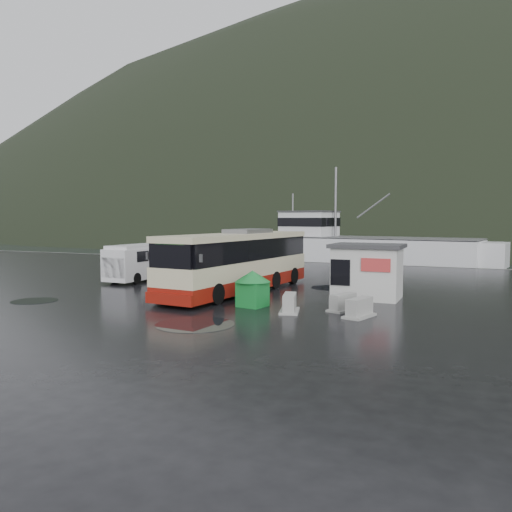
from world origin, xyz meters
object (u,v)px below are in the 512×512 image
at_px(jersey_barrier_b, 289,312).
at_px(ticket_kiosk, 367,298).
at_px(jersey_barrier_a, 343,311).
at_px(white_van, 142,280).
at_px(waste_bin_right, 253,306).
at_px(fishing_trawler, 363,256).
at_px(coach_bus, 239,292).
at_px(dome_tent, 174,300).
at_px(jersey_barrier_c, 359,317).
at_px(waste_bin_left, 234,295).

bearing_deg(jersey_barrier_b, ticket_kiosk, 66.02).
distance_m(ticket_kiosk, jersey_barrier_b, 5.38).
relative_size(ticket_kiosk, jersey_barrier_b, 2.23).
bearing_deg(jersey_barrier_a, jersey_barrier_b, -148.68).
relative_size(white_van, waste_bin_right, 3.45).
height_order(ticket_kiosk, fishing_trawler, fishing_trawler).
bearing_deg(white_van, waste_bin_right, -28.15).
relative_size(coach_bus, fishing_trawler, 0.44).
height_order(coach_bus, jersey_barrier_b, coach_bus).
height_order(coach_bus, jersey_barrier_a, coach_bus).
bearing_deg(ticket_kiosk, coach_bus, -174.84).
xyz_separation_m(ticket_kiosk, fishing_trawler, (-5.93, 26.96, 0.00)).
xyz_separation_m(white_van, ticket_kiosk, (14.30, -1.30, 0.00)).
distance_m(dome_tent, fishing_trawler, 31.26).
distance_m(jersey_barrier_a, fishing_trawler, 31.22).
bearing_deg(white_van, jersey_barrier_b, -26.32).
height_order(white_van, ticket_kiosk, ticket_kiosk).
xyz_separation_m(jersey_barrier_c, fishing_trawler, (-6.62, 31.75, 0.00)).
bearing_deg(waste_bin_left, waste_bin_right, -49.95).
relative_size(jersey_barrier_b, fishing_trawler, 0.06).
relative_size(dome_tent, jersey_barrier_b, 2.03).
xyz_separation_m(waste_bin_left, fishing_trawler, (0.45, 28.63, 0.00)).
height_order(ticket_kiosk, jersey_barrier_b, ticket_kiosk).
height_order(waste_bin_left, ticket_kiosk, ticket_kiosk).
relative_size(waste_bin_right, dome_tent, 0.52).
bearing_deg(jersey_barrier_b, fishing_trawler, 96.70).
distance_m(waste_bin_left, dome_tent, 3.19).
distance_m(waste_bin_left, jersey_barrier_a, 6.48).
height_order(coach_bus, fishing_trawler, fishing_trawler).
xyz_separation_m(coach_bus, fishing_trawler, (0.69, 27.57, 0.00)).
bearing_deg(fishing_trawler, coach_bus, -82.34).
bearing_deg(fishing_trawler, waste_bin_left, -81.81).
bearing_deg(waste_bin_right, dome_tent, 178.22).
bearing_deg(coach_bus, jersey_barrier_b, -39.38).
xyz_separation_m(jersey_barrier_b, jersey_barrier_c, (2.87, 0.13, 0.00)).
distance_m(white_van, dome_tent, 8.14).
relative_size(jersey_barrier_a, jersey_barrier_c, 0.95).
relative_size(coach_bus, ticket_kiosk, 3.48).
bearing_deg(dome_tent, waste_bin_left, 52.85).
xyz_separation_m(coach_bus, jersey_barrier_a, (6.38, -3.13, 0.00)).
bearing_deg(ticket_kiosk, jersey_barrier_b, -114.02).
bearing_deg(jersey_barrier_c, coach_bus, 150.17).
xyz_separation_m(dome_tent, jersey_barrier_c, (8.99, -0.58, 0.00)).
height_order(waste_bin_left, dome_tent, waste_bin_left).
distance_m(dome_tent, jersey_barrier_b, 6.16).
relative_size(dome_tent, jersey_barrier_a, 2.12).
height_order(jersey_barrier_b, jersey_barrier_c, same).
bearing_deg(ticket_kiosk, jersey_barrier_a, -93.67).
xyz_separation_m(waste_bin_left, jersey_barrier_a, (6.15, -2.07, 0.00)).
bearing_deg(waste_bin_left, jersey_barrier_c, -23.87).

